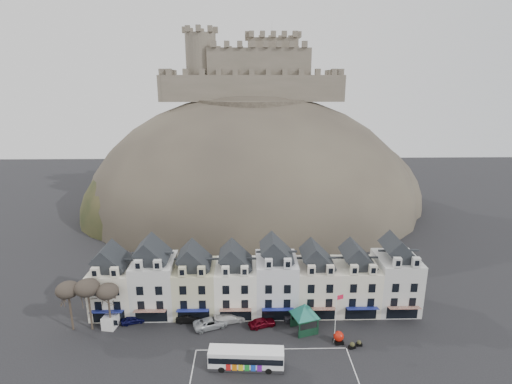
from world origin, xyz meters
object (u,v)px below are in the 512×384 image
bus_shelter (305,310)px  car_black (189,318)px  car_silver (211,323)px  car_maroon (262,322)px  bus (246,358)px  car_charcoal (296,317)px  flagpole (336,315)px  red_buoy (339,337)px  white_van (114,318)px  car_navy (133,319)px  car_white (230,318)px

bus_shelter → car_black: (-18.31, 2.63, -3.00)m
car_silver → car_maroon: (8.13, -0.04, -0.03)m
bus → car_charcoal: bearing=56.8°
flagpole → bus_shelter: bearing=144.2°
red_buoy → white_van: (-35.15, 5.75, 0.06)m
car_maroon → bus: bearing=147.3°
bus_shelter → car_silver: (-14.69, 1.24, -2.92)m
white_van → car_maroon: (23.87, -1.43, -0.29)m
flagpole → red_buoy: bearing=-10.9°
car_silver → white_van: bearing=63.8°
car_silver → car_charcoal: size_ratio=1.38×
white_van → car_maroon: white_van is taller
bus → red_buoy: bearing=23.8°
white_van → car_silver: 15.80m
car_charcoal → bus_shelter: bearing=-175.9°
car_charcoal → car_navy: bearing=73.9°
red_buoy → car_charcoal: red_buoy is taller
white_van → flagpole: bearing=1.1°
flagpole → car_charcoal: 8.63m
white_van → car_charcoal: 29.46m
red_buoy → flagpole: bearing=169.1°
flagpole → car_maroon: bearing=158.6°
bus_shelter → car_charcoal: 4.14m
car_maroon → bus_shelter: bearing=-118.1°
flagpole → car_charcoal: flagpole is taller
car_black → car_maroon: (11.75, -1.43, 0.05)m
bus_shelter → car_white: (-11.78, 2.63, -2.93)m
red_buoy → car_charcoal: (-5.69, 5.75, -0.32)m
red_buoy → bus_shelter: bearing=146.6°
flagpole → car_silver: bearing=167.3°
bus → car_black: size_ratio=2.47×
flagpole → car_white: flagpole is taller
bus_shelter → car_black: bearing=154.2°
car_maroon → car_white: bearing=57.0°
bus → red_buoy: bus is taller
car_navy → car_silver: bearing=-114.2°
car_maroon → car_charcoal: car_maroon is taller
red_buoy → car_navy: 32.62m
car_silver → car_navy: bearing=62.6°
car_navy → car_black: car_black is taller
bus_shelter → car_black: bus_shelter is taller
flagpole → car_navy: 32.32m
bus → bus_shelter: size_ratio=1.45×
car_silver → bus_shelter: bearing=-116.0°
flagpole → car_black: 23.53m
car_maroon → car_silver: bearing=72.0°
car_white → car_maroon: (5.22, -1.43, -0.02)m
car_navy → car_maroon: size_ratio=0.87×
white_van → car_black: (12.12, -0.00, -0.34)m
white_van → red_buoy: bearing=1.1°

